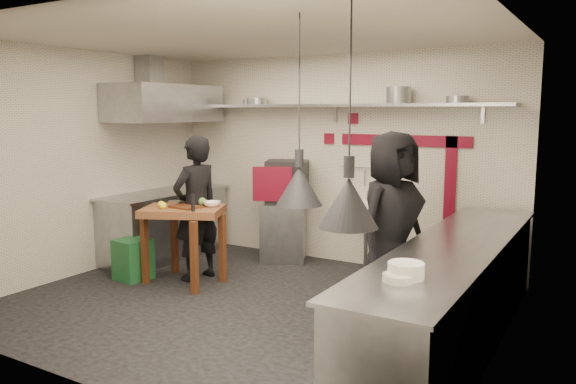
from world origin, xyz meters
The scene contains 47 objects.
floor centered at (0.00, 0.00, 0.00)m, with size 5.00×5.00×0.00m, color black.
ceiling centered at (0.00, 0.00, 2.80)m, with size 5.00×5.00×0.00m, color beige.
wall_back centered at (0.00, 2.10, 1.40)m, with size 5.00×0.04×2.80m, color beige.
wall_front centered at (0.00, -2.10, 1.40)m, with size 5.00×0.04×2.80m, color beige.
wall_left centered at (-2.50, 0.00, 1.40)m, with size 0.04×4.20×2.80m, color beige.
wall_right centered at (2.50, 0.00, 1.40)m, with size 0.04×4.20×2.80m, color beige.
red_band_horiz centered at (0.95, 2.08, 1.68)m, with size 1.70×0.02×0.14m, color maroon.
red_band_vert centered at (1.55, 2.08, 1.20)m, with size 0.14×0.02×1.10m, color maroon.
red_tile_a centered at (0.25, 2.08, 1.95)m, with size 0.14×0.02×0.14m, color maroon.
red_tile_b centered at (-0.10, 2.08, 1.68)m, with size 0.14×0.02×0.14m, color maroon.
back_shelf centered at (0.00, 1.92, 2.12)m, with size 4.60×0.34×0.04m, color gray.
shelf_bracket_left centered at (-1.90, 2.07, 2.02)m, with size 0.04×0.06×0.24m, color gray.
shelf_bracket_mid centered at (0.00, 2.07, 2.02)m, with size 0.04×0.06×0.24m, color gray.
shelf_bracket_right centered at (1.90, 2.07, 2.02)m, with size 0.04×0.06×0.24m, color gray.
pan_far_left centered at (-1.16, 1.92, 2.19)m, with size 0.29×0.29×0.09m, color gray.
pan_mid_left centered at (-1.26, 1.92, 2.18)m, with size 0.22×0.22×0.07m, color gray.
stock_pot centered at (0.92, 1.92, 2.24)m, with size 0.30×0.30×0.20m, color gray.
pan_right centered at (1.63, 1.92, 2.18)m, with size 0.25×0.25×0.08m, color gray.
oven_stand centered at (-0.61, 1.74, 0.40)m, with size 0.60×0.54×0.80m, color gray.
combi_oven centered at (-0.59, 1.81, 1.09)m, with size 0.56×0.53×0.58m, color black.
oven_door centered at (-0.63, 1.49, 1.09)m, with size 0.53×0.03×0.46m, color maroon.
oven_glass centered at (-0.63, 1.49, 1.09)m, with size 0.32×0.01×0.34m, color black.
hand_sink centered at (0.55, 1.92, 0.78)m, with size 0.46×0.34×0.22m, color white.
sink_tap centered at (0.55, 1.92, 0.96)m, with size 0.03×0.03×0.14m, color gray.
sink_drain centered at (0.55, 1.88, 0.34)m, with size 0.06×0.06×0.66m, color gray.
utensil_rail centered at (0.55, 2.06, 1.32)m, with size 0.02×0.02×0.90m, color gray.
counter_right centered at (2.15, 0.00, 0.45)m, with size 0.70×3.80×0.90m, color gray.
counter_right_top centered at (2.15, 0.00, 0.92)m, with size 0.76×3.90×0.03m, color gray.
plate_stack centered at (2.12, -1.19, 0.99)m, with size 0.24×0.24×0.11m, color white.
small_bowl_right centered at (2.10, -1.29, 0.96)m, with size 0.21×0.21×0.05m, color white.
counter_left centered at (-2.15, 1.05, 0.45)m, with size 0.70×1.90×0.90m, color gray.
counter_left_top centered at (-2.15, 1.05, 0.92)m, with size 0.76×2.00×0.03m, color gray.
extractor_hood centered at (-2.10, 1.05, 2.15)m, with size 0.78×1.60×0.50m, color gray.
hood_duct centered at (-2.35, 1.05, 2.55)m, with size 0.28×0.28×0.50m, color gray.
green_bin centered at (-1.74, 0.03, 0.25)m, with size 0.37×0.37×0.50m, color #1B572B.
prep_table centered at (-1.11, 0.25, 0.46)m, with size 0.92×0.64×0.92m, color brown, non-canonical shape.
cutting_board centered at (-1.05, 0.23, 0.93)m, with size 0.34×0.24×0.03m, color #552B15.
pepper_mill centered at (-0.81, 0.09, 1.02)m, with size 0.04×0.04×0.20m, color black.
lemon_a centered at (-1.30, 0.09, 0.96)m, with size 0.08×0.08×0.08m, color #FFF825.
lemon_b centered at (-1.24, 0.05, 0.96)m, with size 0.08×0.08×0.08m, color #FFF825.
veg_ball centered at (-0.98, 0.45, 0.97)m, with size 0.10×0.10×0.10m, color #64903E.
steel_tray centered at (-1.38, 0.44, 0.94)m, with size 0.16×0.11×0.03m, color gray.
bowl centered at (-0.84, 0.46, 0.95)m, with size 0.20×0.20×0.06m, color white.
heat_lamp_near centered at (1.10, -0.86, 2.05)m, with size 0.38×0.38×1.50m, color black, non-canonical shape.
heat_lamp_far centered at (1.82, -1.48, 2.05)m, with size 0.39×0.39×1.50m, color black, non-canonical shape.
chef_left centered at (-1.08, 0.46, 0.88)m, with size 0.64×0.42×1.76m, color black.
chef_right centered at (1.39, 0.52, 0.93)m, with size 0.91×0.59×1.85m, color black.
Camera 1 is at (3.30, -4.74, 2.05)m, focal length 35.00 mm.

